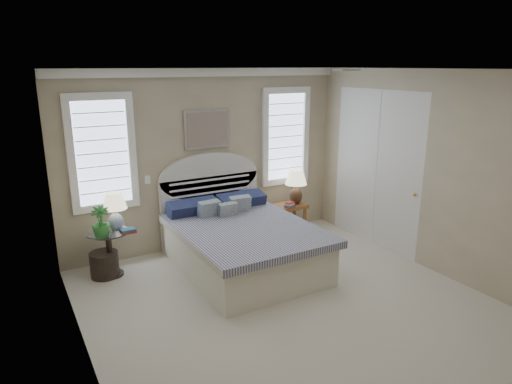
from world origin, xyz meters
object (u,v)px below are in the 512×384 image
object	(u,v)px
lamp_left	(115,207)
side_table_left	(109,249)
lamp_right	(296,183)
nightstand_right	(290,212)
floor_pot	(104,264)
bed	(240,240)

from	to	relation	value
lamp_left	side_table_left	bearing A→B (deg)	170.72
side_table_left	lamp_right	size ratio (longest dim) A/B	1.09
lamp_left	nightstand_right	bearing A→B (deg)	2.39
side_table_left	floor_pot	bearing A→B (deg)	173.29
nightstand_right	lamp_left	bearing A→B (deg)	-177.61
floor_pot	lamp_right	size ratio (longest dim) A/B	0.65
floor_pot	lamp_left	xyz separation A→B (m)	(0.19, -0.03, 0.78)
side_table_left	lamp_right	world-z (taller)	lamp_right
lamp_right	floor_pot	bearing A→B (deg)	-178.82
floor_pot	lamp_left	world-z (taller)	lamp_left
bed	lamp_left	xyz separation A→B (m)	(-1.54, 0.57, 0.56)
bed	floor_pot	size ratio (longest dim) A/B	6.06
nightstand_right	floor_pot	bearing A→B (deg)	-178.29
bed	floor_pot	distance (m)	1.84
side_table_left	nightstand_right	bearing A→B (deg)	1.94
bed	lamp_right	size ratio (longest dim) A/B	3.95
bed	side_table_left	world-z (taller)	bed
bed	lamp_left	bearing A→B (deg)	159.53
floor_pot	lamp_right	bearing A→B (deg)	1.18
nightstand_right	floor_pot	xyz separation A→B (m)	(-3.03, -0.09, -0.21)
bed	floor_pot	xyz separation A→B (m)	(-1.73, 0.60, -0.21)
nightstand_right	lamp_left	world-z (taller)	lamp_left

